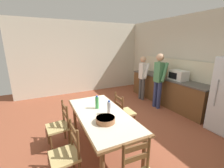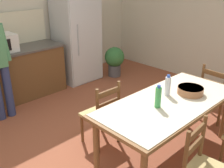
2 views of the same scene
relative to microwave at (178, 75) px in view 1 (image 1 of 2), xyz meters
The scene contains 16 objects.
ground_plane 2.47m from the microwave, 84.35° to the right, with size 8.32×8.32×0.00m, color brown.
wall_back 0.62m from the microwave, 64.24° to the left, with size 6.52×0.12×2.90m, color beige.
wall_left 3.78m from the microwave, 144.03° to the right, with size 0.12×5.20×2.90m, color beige.
kitchen_counter 0.76m from the microwave, behind, with size 3.06×0.66×0.93m.
counter_splashback 0.57m from the microwave, 142.97° to the left, with size 3.02×0.03×0.60m, color beige.
microwave is the anchor object (origin of this frame).
paper_bag 0.61m from the microwave, behind, with size 0.24×0.16×0.36m, color tan.
dining_table 3.02m from the microwave, 75.30° to the right, with size 1.97×0.92×0.77m.
bottle_near_centre 2.94m from the microwave, 79.89° to the right, with size 0.07×0.07×0.27m.
bottle_off_centre 2.92m from the microwave, 72.87° to the right, with size 0.07×0.07×0.27m.
serving_bowl 3.18m from the microwave, 69.66° to the right, with size 0.32×0.32×0.09m.
chair_side_near_right 3.88m from the microwave, 71.99° to the right, with size 0.44×0.42×0.91m.
chair_side_near_left 3.69m from the microwave, 85.20° to the right, with size 0.45×0.43×0.91m.
chair_side_far_left 2.27m from the microwave, 81.23° to the right, with size 0.43×0.41×0.91m.
person_at_sink 1.24m from the microwave, 156.00° to the right, with size 0.40×0.28×1.60m.
person_at_counter 0.60m from the microwave, 119.18° to the right, with size 0.44×0.30×1.74m.
Camera 1 is at (2.93, -1.66, 2.04)m, focal length 24.00 mm.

